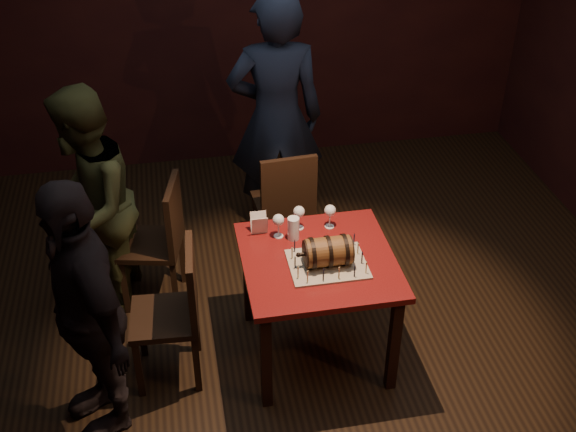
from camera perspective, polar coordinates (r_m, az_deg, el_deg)
The scene contains 16 objects.
room_shell at distance 4.00m, azimuth 1.19°, elevation 5.03°, with size 5.04×5.04×2.80m.
pub_table at distance 4.34m, azimuth 2.39°, elevation -4.51°, with size 0.90×0.90×0.75m.
cake_board at distance 4.22m, azimuth 3.14°, elevation -3.82°, with size 0.45×0.35×0.01m, color #9F9680.
barrel_cake at distance 4.16m, azimuth 3.17°, elevation -2.82°, with size 0.33×0.19×0.19m.
birthday_candles at distance 4.19m, azimuth 3.17°, elevation -3.31°, with size 0.40×0.30×0.09m.
wine_glass_left at distance 4.37m, azimuth -0.76°, elevation -0.38°, with size 0.07×0.07×0.16m.
wine_glass_mid at distance 4.44m, azimuth 0.87°, elevation 0.26°, with size 0.07×0.07×0.16m.
wine_glass_right at distance 4.46m, azimuth 3.34°, elevation 0.37°, with size 0.07×0.07×0.16m.
pint_of_ale at distance 4.38m, azimuth 0.43°, elevation -1.02°, with size 0.07×0.07×0.15m.
menu_card at distance 4.44m, azimuth -2.30°, elevation -0.64°, with size 0.10×0.05×0.13m, color white, non-canonical shape.
chair_back at distance 5.18m, azimuth -0.22°, elevation 1.18°, with size 0.43×0.43×0.93m.
chair_left_rear at distance 4.90m, azimuth -9.97°, elevation -1.59°, with size 0.48×0.48×0.93m.
chair_left_front at distance 4.32m, azimuth -8.76°, elevation -7.13°, with size 0.42×0.42×0.93m.
person_back at distance 5.33m, azimuth -0.96°, elevation 7.67°, with size 0.70×0.46×1.93m, color #181F30.
person_left_rear at distance 4.78m, azimuth -15.42°, elevation 0.72°, with size 0.78×0.61×1.61m, color #404422.
person_left_front at distance 3.97m, azimuth -15.67°, elevation -7.24°, with size 0.95×0.39×1.61m, color black.
Camera 1 is at (-0.71, -3.41, 3.36)m, focal length 45.00 mm.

